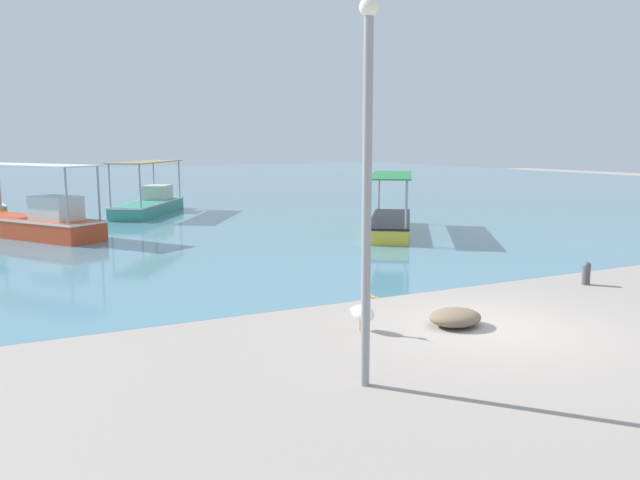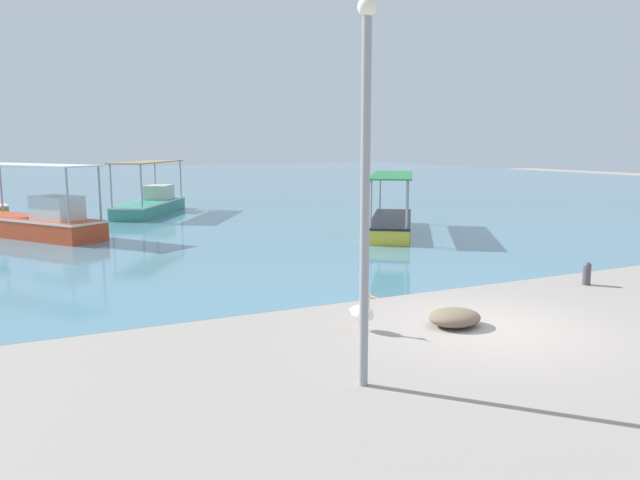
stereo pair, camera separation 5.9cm
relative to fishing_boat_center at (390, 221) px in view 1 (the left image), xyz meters
The scene contains 9 objects.
ground 13.31m from the fishing_boat_center, 114.04° to the right, with size 120.00×120.00×0.00m, color #9D9288.
harbor_water 36.26m from the fishing_boat_center, 98.59° to the left, with size 110.00×90.00×0.00m, color teal.
fishing_boat_center is the anchor object (origin of this frame).
fishing_boat_outer 14.01m from the fishing_boat_center, 159.23° to the left, with size 5.10×6.38×2.84m.
fishing_boat_near_left 13.66m from the fishing_boat_center, 123.19° to the left, with size 4.86×6.54×2.71m.
pelican 13.70m from the fishing_boat_center, 124.83° to the right, with size 0.43×0.79×0.80m.
lamp_post 16.68m from the fishing_boat_center, 123.95° to the right, with size 0.28×0.28×5.66m.
mooring_bollard 10.32m from the fishing_boat_center, 93.16° to the right, with size 0.22×0.22×0.60m.
net_pile 13.21m from the fishing_boat_center, 116.96° to the right, with size 1.09×0.93×0.36m, color #705E49.
Camera 1 is at (-8.39, -9.34, 3.65)m, focal length 35.00 mm.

